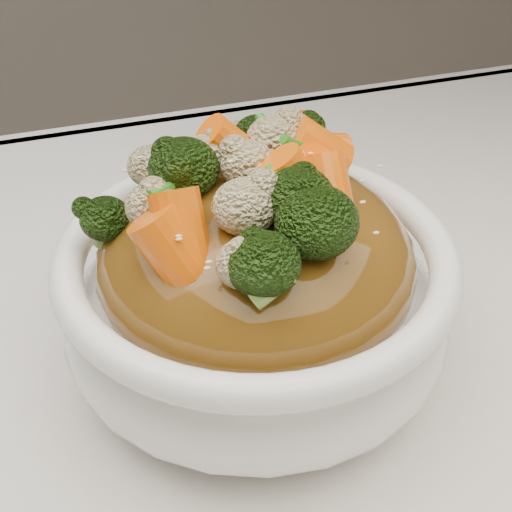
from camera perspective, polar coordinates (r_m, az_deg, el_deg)
name	(u,v)px	position (r m, az deg, el deg)	size (l,w,h in m)	color
tablecloth	(231,446)	(0.43, -2.00, -14.92)	(1.20, 0.80, 0.04)	white
bowl	(256,302)	(0.42, 0.00, -3.71)	(0.23, 0.23, 0.09)	white
sauce_base	(256,260)	(0.40, 0.00, -0.36)	(0.18, 0.18, 0.10)	brown
carrots	(256,159)	(0.37, 0.00, 7.80)	(0.18, 0.18, 0.05)	#FB6608
broccoli	(256,160)	(0.37, 0.00, 7.65)	(0.18, 0.18, 0.05)	black
cauliflower	(256,164)	(0.37, 0.00, 7.37)	(0.18, 0.18, 0.04)	beige
scallions	(256,157)	(0.37, 0.00, 7.94)	(0.14, 0.14, 0.02)	#24781B
sesame_seeds	(256,157)	(0.37, 0.00, 7.94)	(0.16, 0.16, 0.01)	beige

